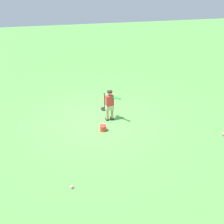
{
  "coord_description": "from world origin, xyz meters",
  "views": [
    {
      "loc": [
        1.3,
        6.64,
        4.06
      ],
      "look_at": [
        -0.37,
        0.31,
        0.45
      ],
      "focal_mm": 38.28,
      "sensor_mm": 36.0,
      "label": 1
    }
  ],
  "objects_px": {
    "play_ball_center_lawn": "(72,187)",
    "batting_tee": "(105,107)",
    "child_batter": "(110,102)",
    "play_ball_near_batter": "(224,134)",
    "toy_bucket": "(103,128)"
  },
  "relations": [
    {
      "from": "play_ball_near_batter",
      "to": "play_ball_center_lawn",
      "type": "distance_m",
      "value": 4.71
    },
    {
      "from": "toy_bucket",
      "to": "child_batter",
      "type": "bearing_deg",
      "value": -122.08
    },
    {
      "from": "toy_bucket",
      "to": "play_ball_center_lawn",
      "type": "bearing_deg",
      "value": 60.45
    },
    {
      "from": "play_ball_center_lawn",
      "to": "batting_tee",
      "type": "relative_size",
      "value": 0.12
    },
    {
      "from": "play_ball_near_batter",
      "to": "batting_tee",
      "type": "distance_m",
      "value": 3.98
    },
    {
      "from": "play_ball_near_batter",
      "to": "toy_bucket",
      "type": "height_order",
      "value": "toy_bucket"
    },
    {
      "from": "child_batter",
      "to": "play_ball_center_lawn",
      "type": "distance_m",
      "value": 3.17
    },
    {
      "from": "batting_tee",
      "to": "play_ball_near_batter",
      "type": "bearing_deg",
      "value": 140.44
    },
    {
      "from": "play_ball_center_lawn",
      "to": "batting_tee",
      "type": "distance_m",
      "value": 3.78
    },
    {
      "from": "child_batter",
      "to": "toy_bucket",
      "type": "xyz_separation_m",
      "value": [
        0.37,
        0.59,
        -0.55
      ]
    },
    {
      "from": "child_batter",
      "to": "batting_tee",
      "type": "xyz_separation_m",
      "value": [
        0.01,
        -0.76,
        -0.55
      ]
    },
    {
      "from": "play_ball_near_batter",
      "to": "child_batter",
      "type": "bearing_deg",
      "value": -30.08
    },
    {
      "from": "child_batter",
      "to": "play_ball_center_lawn",
      "type": "bearing_deg",
      "value": 59.89
    },
    {
      "from": "play_ball_center_lawn",
      "to": "batting_tee",
      "type": "bearing_deg",
      "value": -114.25
    },
    {
      "from": "child_batter",
      "to": "play_ball_center_lawn",
      "type": "height_order",
      "value": "child_batter"
    }
  ]
}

